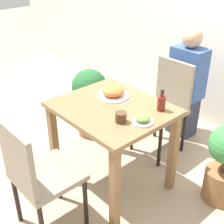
# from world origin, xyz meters

# --- Properties ---
(ground_plane) EXTENTS (16.00, 16.00, 0.00)m
(ground_plane) POSITION_xyz_m (0.00, 0.00, 0.00)
(ground_plane) COLOR tan
(dining_table) EXTENTS (0.87, 0.74, 0.76)m
(dining_table) POSITION_xyz_m (0.00, 0.00, 0.62)
(dining_table) COLOR olive
(dining_table) RESTS_ON ground_plane
(chair_near) EXTENTS (0.42, 0.42, 0.91)m
(chair_near) POSITION_xyz_m (0.04, -0.71, 0.52)
(chair_near) COLOR gray
(chair_near) RESTS_ON ground_plane
(chair_far) EXTENTS (0.42, 0.42, 0.91)m
(chair_far) POSITION_xyz_m (-0.05, 0.74, 0.52)
(chair_far) COLOR gray
(chair_far) RESTS_ON ground_plane
(food_plate) EXTENTS (0.26, 0.26, 0.09)m
(food_plate) POSITION_xyz_m (-0.12, 0.12, 0.80)
(food_plate) COLOR white
(food_plate) RESTS_ON dining_table
(side_plate) EXTENTS (0.16, 0.16, 0.06)m
(side_plate) POSITION_xyz_m (0.32, -0.00, 0.78)
(side_plate) COLOR white
(side_plate) RESTS_ON dining_table
(drink_cup) EXTENTS (0.08, 0.08, 0.07)m
(drink_cup) POSITION_xyz_m (0.21, -0.11, 0.80)
(drink_cup) COLOR #4C331E
(drink_cup) RESTS_ON dining_table
(sauce_bottle) EXTENTS (0.06, 0.06, 0.17)m
(sauce_bottle) POSITION_xyz_m (0.29, 0.23, 0.82)
(sauce_bottle) COLOR maroon
(sauce_bottle) RESTS_ON dining_table
(fork_utensil) EXTENTS (0.02, 0.18, 0.00)m
(fork_utensil) POSITION_xyz_m (-0.28, 0.12, 0.76)
(fork_utensil) COLOR silver
(fork_utensil) RESTS_ON dining_table
(spoon_utensil) EXTENTS (0.02, 0.18, 0.00)m
(spoon_utensil) POSITION_xyz_m (0.04, 0.12, 0.76)
(spoon_utensil) COLOR silver
(spoon_utensil) RESTS_ON dining_table
(potted_plant_left) EXTENTS (0.37, 0.37, 0.75)m
(potted_plant_left) POSITION_xyz_m (-0.74, 0.36, 0.44)
(potted_plant_left) COLOR brown
(potted_plant_left) RESTS_ON ground_plane
(person_figure) EXTENTS (0.34, 0.22, 1.17)m
(person_figure) POSITION_xyz_m (-0.09, 1.12, 0.58)
(person_figure) COLOR #2D3347
(person_figure) RESTS_ON ground_plane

